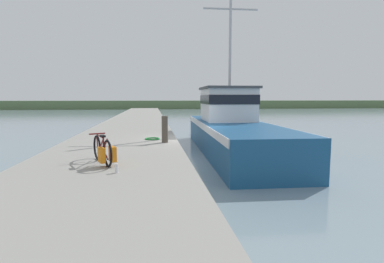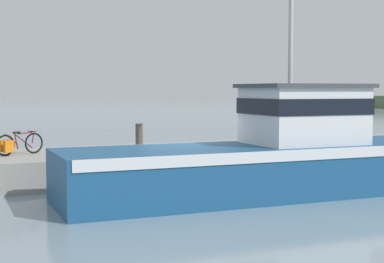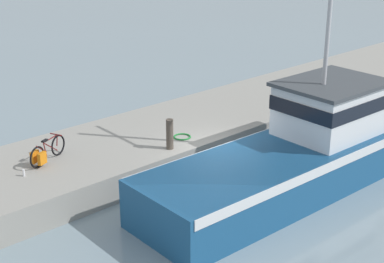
# 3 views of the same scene
# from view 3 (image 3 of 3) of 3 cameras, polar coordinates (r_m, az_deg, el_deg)

# --- Properties ---
(ground_plane) EXTENTS (320.00, 320.00, 0.00)m
(ground_plane) POSITION_cam_3_polar(r_m,az_deg,el_deg) (20.00, 2.34, -4.39)
(ground_plane) COLOR gray
(dock_pier) EXTENTS (4.59, 80.00, 0.95)m
(dock_pier) POSITION_cam_3_polar(r_m,az_deg,el_deg) (21.82, -3.06, -0.81)
(dock_pier) COLOR gray
(dock_pier) RESTS_ON ground_plane
(fishing_boat_main) EXTENTS (3.49, 13.98, 8.41)m
(fishing_boat_main) POSITION_cam_3_polar(r_m,az_deg,el_deg) (19.66, 11.53, -1.55)
(fishing_boat_main) COLOR navy
(fishing_boat_main) RESTS_ON ground_plane
(bicycle_touring) EXTENTS (0.84, 1.64, 0.77)m
(bicycle_touring) POSITION_cam_3_polar(r_m,az_deg,el_deg) (19.13, -14.08, -2.00)
(bicycle_touring) COLOR black
(bicycle_touring) RESTS_ON dock_pier
(mooring_post) EXTENTS (0.24, 0.24, 1.04)m
(mooring_post) POSITION_cam_3_polar(r_m,az_deg,el_deg) (19.60, -2.17, -0.26)
(mooring_post) COLOR #51473D
(mooring_post) RESTS_ON dock_pier
(hose_coil) EXTENTS (0.62, 0.62, 0.05)m
(hose_coil) POSITION_cam_3_polar(r_m,az_deg,el_deg) (20.72, -0.96, -0.51)
(hose_coil) COLOR #197A2D
(hose_coil) RESTS_ON dock_pier
(water_bottle_on_curb) EXTENTS (0.07, 0.07, 0.21)m
(water_bottle_on_curb) POSITION_cam_3_polar(r_m,az_deg,el_deg) (18.47, -16.00, -3.88)
(water_bottle_on_curb) COLOR silver
(water_bottle_on_curb) RESTS_ON dock_pier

